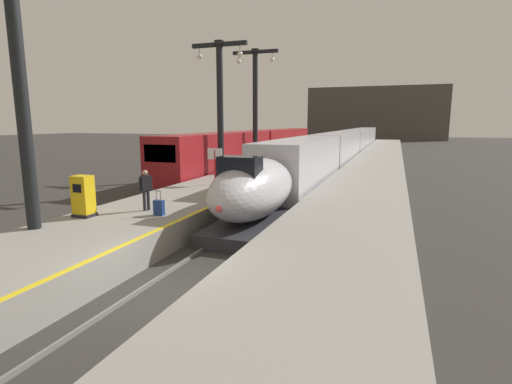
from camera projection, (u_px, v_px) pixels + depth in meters
The scene contains 18 objects.
ground_plane at pixel (165, 295), 10.72m from camera, with size 260.00×260.00×0.00m, color #33302D.
platform_left at pixel (278, 169), 34.93m from camera, with size 4.80×110.00×1.05m, color gray.
platform_right at pixel (373, 173), 32.26m from camera, with size 4.80×110.00×1.05m, color gray.
platform_left_safety_stripe at pixel (303, 164), 34.08m from camera, with size 0.20×107.80×0.01m, color yellow.
rail_main_left at pixel (321, 173), 36.47m from camera, with size 0.08×110.00×0.12m, color slate.
rail_main_right at pixel (337, 173), 35.98m from camera, with size 0.08×110.00×0.12m, color slate.
rail_secondary_left at pixel (240, 169), 39.14m from camera, with size 0.08×110.00×0.12m, color slate.
rail_secondary_right at pixel (254, 170), 38.65m from camera, with size 0.08×110.00×0.12m, color slate.
highspeed_train_main at pixel (347, 145), 48.09m from camera, with size 2.92×75.82×3.60m.
regional_train_adjacent at pixel (257, 147), 41.33m from camera, with size 2.85×36.60×3.80m.
station_column_near at pixel (16, 44), 12.52m from camera, with size 4.00×0.68×10.24m.
station_column_mid at pixel (220, 95), 27.00m from camera, with size 4.00×0.68×9.02m.
station_column_far at pixel (255, 96), 33.63m from camera, with size 4.00×0.68×9.68m.
passenger_near_edge at pixel (146, 187), 16.18m from camera, with size 0.39×0.50×1.69m.
rolling_suitcase at pixel (159, 208), 15.44m from camera, with size 0.40×0.22×0.98m.
ticket_machine_yellow at pixel (83, 198), 15.16m from camera, with size 0.76×0.62×1.60m.
departure_info_board at pixel (215, 159), 22.91m from camera, with size 0.90×0.10×2.12m.
terminus_back_wall at pixel (375, 113), 104.14m from camera, with size 36.00×2.00×14.00m, color #4C4742.
Camera 1 is at (5.72, -8.65, 4.66)m, focal length 27.59 mm.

